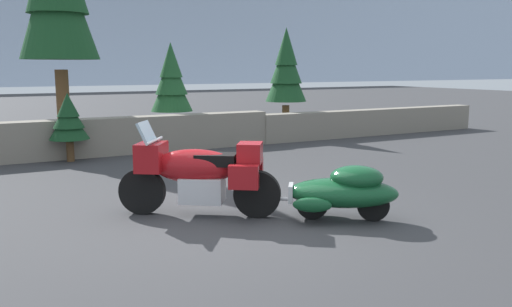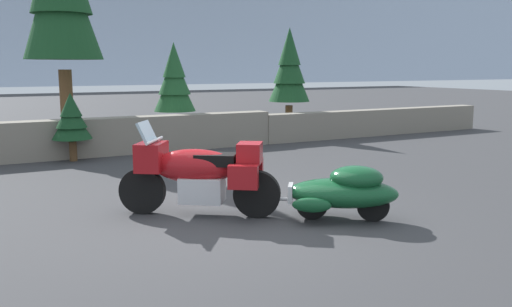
{
  "view_description": "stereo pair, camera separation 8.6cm",
  "coord_description": "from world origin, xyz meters",
  "px_view_note": "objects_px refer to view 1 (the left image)",
  "views": [
    {
      "loc": [
        -3.14,
        -6.29,
        2.07
      ],
      "look_at": [
        0.5,
        0.34,
        0.85
      ],
      "focal_mm": 37.4,
      "sensor_mm": 36.0,
      "label": 1
    },
    {
      "loc": [
        -3.06,
        -6.33,
        2.07
      ],
      "look_at": [
        0.5,
        0.34,
        0.85
      ],
      "focal_mm": 37.4,
      "sensor_mm": 36.0,
      "label": 2
    }
  ],
  "objects_px": {
    "car_shaped_trailer": "(344,191)",
    "pine_tree_secondary": "(171,81)",
    "touring_motorcycle": "(198,172)",
    "pine_tree_far_right": "(286,69)"
  },
  "relations": [
    {
      "from": "touring_motorcycle",
      "to": "pine_tree_secondary",
      "type": "bearing_deg",
      "value": 72.91
    },
    {
      "from": "car_shaped_trailer",
      "to": "pine_tree_far_right",
      "type": "bearing_deg",
      "value": 63.14
    },
    {
      "from": "car_shaped_trailer",
      "to": "pine_tree_far_right",
      "type": "xyz_separation_m",
      "value": [
        4.09,
        8.07,
        1.62
      ]
    },
    {
      "from": "touring_motorcycle",
      "to": "car_shaped_trailer",
      "type": "xyz_separation_m",
      "value": [
        1.66,
        -1.16,
        -0.21
      ]
    },
    {
      "from": "touring_motorcycle",
      "to": "pine_tree_far_right",
      "type": "distance_m",
      "value": 9.1
    },
    {
      "from": "touring_motorcycle",
      "to": "pine_tree_far_right",
      "type": "bearing_deg",
      "value": 50.28
    },
    {
      "from": "touring_motorcycle",
      "to": "car_shaped_trailer",
      "type": "bearing_deg",
      "value": -34.96
    },
    {
      "from": "car_shaped_trailer",
      "to": "pine_tree_far_right",
      "type": "height_order",
      "value": "pine_tree_far_right"
    },
    {
      "from": "car_shaped_trailer",
      "to": "pine_tree_secondary",
      "type": "bearing_deg",
      "value": 86.5
    },
    {
      "from": "pine_tree_secondary",
      "to": "pine_tree_far_right",
      "type": "bearing_deg",
      "value": -1.59
    }
  ]
}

